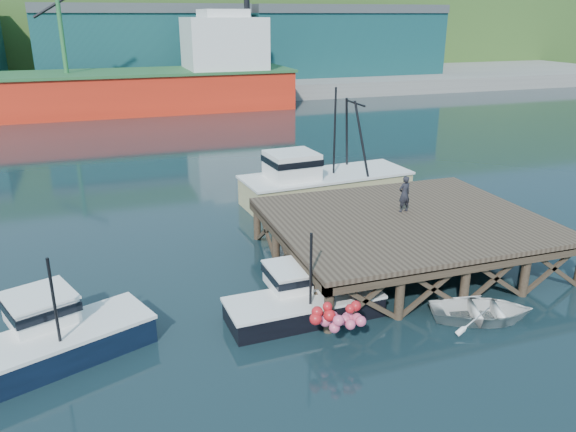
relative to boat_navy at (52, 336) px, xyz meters
name	(u,v)px	position (x,y,z in m)	size (l,w,h in m)	color
ground	(291,276)	(9.51, 3.22, -0.79)	(300.00, 300.00, 0.00)	black
wharf	(407,222)	(15.01, 3.03, 1.15)	(12.00, 10.00, 2.62)	brown
far_quay	(143,82)	(9.51, 73.22, 0.21)	(160.00, 40.00, 2.00)	gray
warehouse_mid	(143,46)	(9.51, 68.22, 5.71)	(28.00, 16.00, 9.00)	#174B4C
warehouse_right	(336,43)	(39.51, 68.22, 5.71)	(30.00, 16.00, 9.00)	#174B4C
cargo_ship	(83,85)	(1.04, 51.22, 2.53)	(55.50, 10.00, 13.75)	red
hillside	(125,13)	(9.51, 103.22, 10.21)	(220.00, 50.00, 22.00)	#2D511E
boat_navy	(52,336)	(0.00, 0.00, 0.00)	(6.66, 4.60, 3.92)	black
boat_black	(302,299)	(8.81, -0.02, -0.12)	(5.98, 5.03, 3.65)	black
trawler	(323,180)	(14.70, 12.40, 0.63)	(10.55, 4.51, 6.88)	tan
dinghy	(482,310)	(15.06, -2.58, -0.39)	(2.72, 3.81, 0.79)	white
dockworker	(404,194)	(15.30, 3.94, 2.20)	(0.63, 0.41, 1.72)	black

